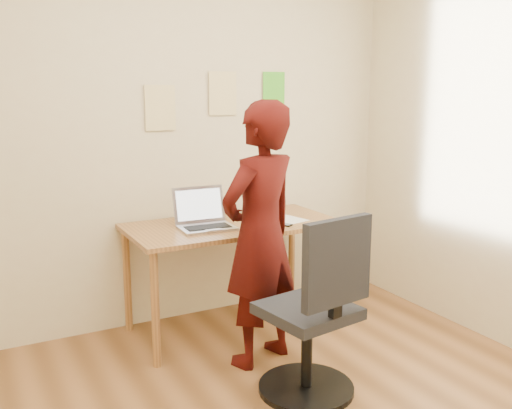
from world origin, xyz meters
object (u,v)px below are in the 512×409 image
office_chair (316,320)px  person (260,235)px  laptop (204,219)px  desk (233,236)px  phone (284,225)px

office_chair → person: (-0.06, 0.50, 0.35)m
office_chair → laptop: bearing=93.0°
desk → person: person is taller
phone → desk: bearing=110.6°
phone → person: size_ratio=0.08×
laptop → person: person is taller
desk → person: (-0.07, -0.51, 0.13)m
person → phone: bearing=-157.3°
phone → office_chair: size_ratio=0.12×
desk → laptop: size_ratio=3.84×
desk → office_chair: office_chair is taller
phone → office_chair: 0.91m
phone → office_chair: office_chair is taller
phone → person: 0.45m
desk → laptop: (-0.21, -0.02, 0.14)m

